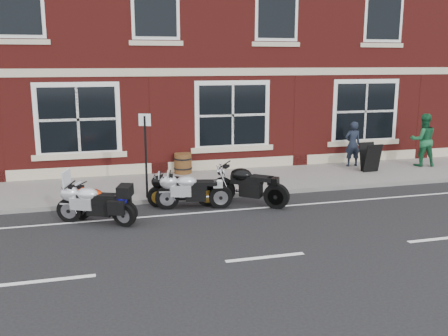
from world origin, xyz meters
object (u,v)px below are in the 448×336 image
Objects in this scene: a_board_sign at (370,157)px; barrel_planter at (183,163)px; moto_sport_silver at (192,189)px; parking_sign at (146,150)px; pedestrian_left at (353,144)px; pedestrian_right at (423,140)px; moto_naked_black at (248,184)px; moto_touring_silver at (94,202)px; moto_sport_red at (101,203)px; moto_sport_black at (181,189)px.

barrel_planter is (-6.09, 1.39, -0.15)m from a_board_sign.
parking_sign reaches higher than moto_sport_silver.
moto_sport_silver is 2.95× the size of barrel_planter.
pedestrian_right is (2.39, -0.62, 0.14)m from pedestrian_left.
pedestrian_right is at bearing -28.52° from moto_naked_black.
a_board_sign is at bearing 24.17° from pedestrian_right.
moto_naked_black is 0.77× the size of parking_sign.
parking_sign is (-7.47, -2.35, 0.53)m from pedestrian_left.
moto_touring_silver is 2.52m from moto_sport_silver.
moto_naked_black is (3.81, 0.54, 0.10)m from moto_sport_red.
pedestrian_right is (7.30, 2.69, 0.47)m from moto_naked_black.
moto_naked_black is at bearing -89.26° from moto_sport_black.
parking_sign reaches higher than a_board_sign.
moto_sport_red is 9.54m from pedestrian_left.
moto_sport_silver reaches higher than moto_sport_black.
moto_touring_silver is 1.90× the size of a_board_sign.
a_board_sign is at bearing -48.79° from moto_touring_silver.
moto_naked_black is (3.95, 0.54, 0.05)m from moto_touring_silver.
moto_sport_silver is 7.21m from pedestrian_left.
moto_sport_red is at bearing 115.29° from moto_sport_silver.
a_board_sign is (6.76, 2.02, 0.13)m from moto_sport_black.
a_board_sign is at bearing -62.62° from moto_sport_black.
a_board_sign is 0.42× the size of parking_sign.
moto_sport_silver is 9.21m from pedestrian_right.
moto_sport_black is 0.36m from moto_sport_silver.
a_board_sign reaches higher than barrel_planter.
parking_sign is at bearing 110.63° from moto_naked_black.
moto_touring_silver is 2.37m from moto_sport_black.
barrel_planter is at bearing 4.56° from moto_sport_silver.
pedestrian_left reaches higher than barrel_planter.
moto_sport_black is 1.05× the size of moto_naked_black.
a_board_sign is (8.98, 2.87, 0.08)m from moto_touring_silver.
parking_sign reaches higher than moto_sport_red.
a_board_sign is 7.75m from parking_sign.
moto_sport_red is 2.38m from moto_sport_silver.
moto_sport_silver is 6.92m from a_board_sign.
moto_sport_silver is at bearing -164.89° from a_board_sign.
moto_sport_black is 1.90× the size of a_board_sign.
pedestrian_right is at bearing -7.00° from barrel_planter.
moto_sport_silver reaches higher than moto_sport_red.
moto_sport_red is 5.06m from barrel_planter.
pedestrian_left is 1.04m from a_board_sign.
moto_naked_black is at bearing 0.63° from parking_sign.
pedestrian_right reaches higher than moto_sport_red.
parking_sign is (-0.82, 0.66, 0.96)m from moto_sport_black.
pedestrian_right reaches higher than moto_sport_silver.
pedestrian_right is 2.77× the size of barrel_planter.
barrel_planter is 0.29× the size of parking_sign.
pedestrian_right reaches higher than a_board_sign.
moto_sport_black is at bearing -28.94° from moto_sport_red.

